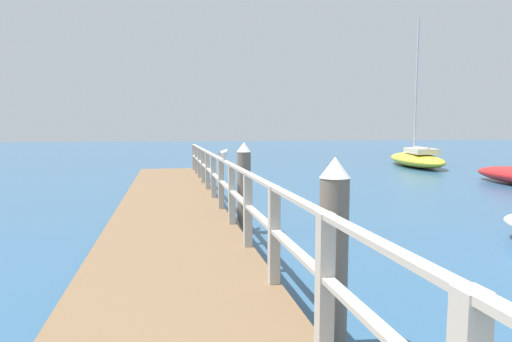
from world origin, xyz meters
name	(u,v)px	position (x,y,z in m)	size (l,w,h in m)	color
pier_deck	(171,219)	(0.00, 10.12, 0.20)	(2.36, 20.24, 0.39)	brown
pier_railing	(221,178)	(1.10, 10.12, 1.08)	(0.12, 18.76, 1.12)	#B2ADA3
dock_piling_near	(333,254)	(1.48, 4.65, 0.95)	(0.29, 0.29, 1.89)	#6B6056
dock_piling_far	(244,188)	(1.48, 9.38, 0.95)	(0.29, 0.29, 1.89)	#6B6056
seagull_foreground	(224,153)	(1.10, 9.69, 1.65)	(0.26, 0.44, 0.21)	white
boat_6	(416,159)	(14.15, 22.76, 0.47)	(3.72, 7.07, 8.50)	gold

